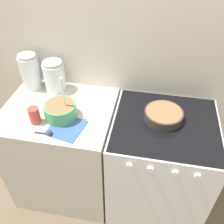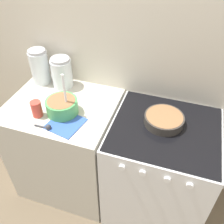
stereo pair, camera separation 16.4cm
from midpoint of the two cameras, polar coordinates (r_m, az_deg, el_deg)
The scene contains 11 objects.
ground_plane at distance 2.23m, azimuth -4.18°, elevation -24.30°, with size 12.00×12.00×0.00m, color brown.
wall_back at distance 1.80m, azimuth -0.66°, elevation 13.73°, with size 4.55×0.05×2.40m.
countertop_cabinet at distance 2.11m, azimuth -12.91°, elevation -8.75°, with size 0.77×0.65×0.89m.
stove at distance 1.99m, azimuth 8.15°, elevation -12.02°, with size 0.71×0.67×0.89m.
mixing_bowl at distance 1.69m, azimuth -14.46°, elevation 0.35°, with size 0.21×0.21×0.31m.
baking_pan at distance 1.67m, azimuth 8.96°, elevation -0.76°, with size 0.26×0.26×0.06m.
storage_jar_left at distance 2.02m, azimuth -20.34°, elevation 8.14°, with size 0.14×0.14×0.27m.
storage_jar_middle at distance 1.95m, azimuth -15.37°, elevation 7.41°, with size 0.16×0.16×0.24m.
tin_can at distance 1.71m, azimuth -19.97°, elevation -0.84°, with size 0.07×0.07×0.11m.
recipe_page at distance 1.64m, azimuth -13.25°, elevation -3.63°, with size 0.25×0.25×0.01m.
measuring_spoon at distance 1.62m, azimuth -17.33°, elevation -4.74°, with size 0.12×0.04×0.04m.
Camera 1 is at (0.25, -0.92, 2.01)m, focal length 40.00 mm.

